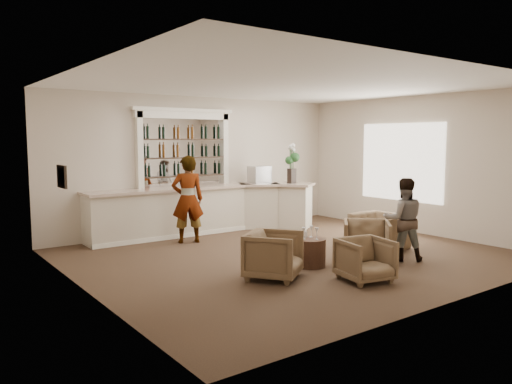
% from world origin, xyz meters
% --- Properties ---
extents(ground, '(8.00, 8.00, 0.00)m').
position_xyz_m(ground, '(0.00, 0.00, 0.00)').
color(ground, '#503B28').
rests_on(ground, ground).
extents(room_shell, '(8.04, 7.02, 3.32)m').
position_xyz_m(room_shell, '(0.16, 0.71, 2.34)').
color(room_shell, beige).
rests_on(room_shell, ground).
extents(bar_counter, '(5.72, 1.80, 1.14)m').
position_xyz_m(bar_counter, '(-0.16, 3.00, 0.57)').
color(bar_counter, beige).
rests_on(bar_counter, ground).
extents(back_bar_alcove, '(2.64, 0.25, 3.00)m').
position_xyz_m(back_bar_alcove, '(-0.50, 3.41, 2.03)').
color(back_bar_alcove, white).
rests_on(back_bar_alcove, ground).
extents(cocktail_table, '(0.57, 0.57, 0.50)m').
position_xyz_m(cocktail_table, '(-0.29, -0.85, 0.25)').
color(cocktail_table, '#43291D').
rests_on(cocktail_table, ground).
extents(sommelier, '(0.81, 0.67, 1.92)m').
position_xyz_m(sommelier, '(-1.06, 2.26, 0.96)').
color(sommelier, gray).
rests_on(sommelier, ground).
extents(guest, '(0.95, 0.93, 1.55)m').
position_xyz_m(guest, '(1.43, -1.54, 0.78)').
color(guest, gray).
rests_on(guest, ground).
extents(armchair_left, '(1.18, 1.18, 0.78)m').
position_xyz_m(armchair_left, '(-1.31, -1.09, 0.39)').
color(armchair_left, brown).
rests_on(armchair_left, ground).
extents(armchair_center, '(0.89, 0.91, 0.70)m').
position_xyz_m(armchair_center, '(-0.23, -2.08, 0.35)').
color(armchair_center, brown).
rests_on(armchair_center, ground).
extents(armchair_right, '(1.18, 1.18, 0.77)m').
position_xyz_m(armchair_right, '(0.80, -1.21, 0.39)').
color(armchair_right, brown).
rests_on(armchair_right, ground).
extents(armchair_far, '(1.00, 1.13, 0.70)m').
position_xyz_m(armchair_far, '(2.01, -0.55, 0.35)').
color(armchair_far, brown).
rests_on(armchair_far, ground).
extents(espresso_machine, '(0.51, 0.44, 0.44)m').
position_xyz_m(espresso_machine, '(1.40, 2.94, 1.36)').
color(espresso_machine, silver).
rests_on(espresso_machine, bar_counter).
extents(flower_vase, '(0.27, 0.27, 1.01)m').
position_xyz_m(flower_vase, '(2.02, 2.38, 1.71)').
color(flower_vase, black).
rests_on(flower_vase, bar_counter).
extents(wine_glass_bar_left, '(0.07, 0.07, 0.21)m').
position_xyz_m(wine_glass_bar_left, '(-0.91, 3.01, 1.25)').
color(wine_glass_bar_left, white).
rests_on(wine_glass_bar_left, bar_counter).
extents(wine_glass_bar_right, '(0.07, 0.07, 0.21)m').
position_xyz_m(wine_glass_bar_right, '(-0.39, 2.98, 1.25)').
color(wine_glass_bar_right, white).
rests_on(wine_glass_bar_right, bar_counter).
extents(wine_glass_tbl_a, '(0.07, 0.07, 0.21)m').
position_xyz_m(wine_glass_tbl_a, '(-0.41, -0.82, 0.60)').
color(wine_glass_tbl_a, white).
rests_on(wine_glass_tbl_a, cocktail_table).
extents(wine_glass_tbl_b, '(0.07, 0.07, 0.21)m').
position_xyz_m(wine_glass_tbl_b, '(-0.19, -0.77, 0.60)').
color(wine_glass_tbl_b, white).
rests_on(wine_glass_tbl_b, cocktail_table).
extents(wine_glass_tbl_c, '(0.07, 0.07, 0.21)m').
position_xyz_m(wine_glass_tbl_c, '(-0.25, -0.98, 0.60)').
color(wine_glass_tbl_c, white).
rests_on(wine_glass_tbl_c, cocktail_table).
extents(napkin_holder, '(0.08, 0.08, 0.12)m').
position_xyz_m(napkin_holder, '(-0.31, -0.71, 0.56)').
color(napkin_holder, white).
rests_on(napkin_holder, cocktail_table).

